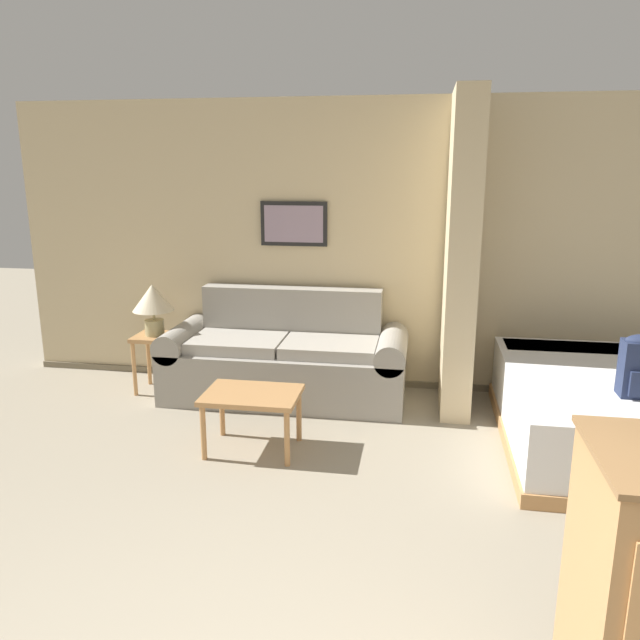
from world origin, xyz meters
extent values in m
cube|color=#CCB78E|center=(0.00, 4.40, 1.30)|extent=(6.83, 0.12, 2.60)
cube|color=#70644E|center=(0.00, 4.32, 0.03)|extent=(6.83, 0.02, 0.06)
cube|color=black|center=(-0.77, 4.32, 1.50)|extent=(0.61, 0.02, 0.40)
cube|color=gray|center=(-0.77, 4.30, 1.50)|extent=(0.54, 0.01, 0.33)
cube|color=#CCB78E|center=(0.70, 3.93, 1.30)|extent=(0.24, 0.82, 2.60)
cube|color=gray|center=(-0.77, 3.88, 0.23)|extent=(1.64, 0.84, 0.46)
cube|color=gray|center=(-0.77, 4.20, 0.70)|extent=(1.64, 0.20, 0.48)
cube|color=gray|center=(-1.71, 3.88, 0.23)|extent=(0.23, 0.84, 0.46)
cylinder|color=gray|center=(-1.71, 3.88, 0.51)|extent=(0.26, 0.84, 0.26)
cube|color=gray|center=(0.17, 3.88, 0.23)|extent=(0.23, 0.84, 0.46)
cylinder|color=gray|center=(0.17, 3.88, 0.51)|extent=(0.26, 0.84, 0.26)
cube|color=#A49F94|center=(-1.18, 3.83, 0.51)|extent=(0.80, 0.60, 0.10)
cube|color=#A49F94|center=(-0.36, 3.83, 0.51)|extent=(0.80, 0.60, 0.10)
cube|color=#B27F4C|center=(-0.77, 2.81, 0.42)|extent=(0.68, 0.50, 0.04)
cylinder|color=#B27F4C|center=(-1.07, 2.60, 0.20)|extent=(0.04, 0.04, 0.41)
cylinder|color=#B27F4C|center=(-0.47, 2.60, 0.20)|extent=(0.04, 0.04, 0.41)
cylinder|color=#B27F4C|center=(-1.07, 3.02, 0.20)|extent=(0.04, 0.04, 0.41)
cylinder|color=#B27F4C|center=(-0.47, 3.02, 0.20)|extent=(0.04, 0.04, 0.41)
cube|color=#B27F4C|center=(-1.97, 3.86, 0.51)|extent=(0.36, 0.36, 0.04)
cylinder|color=#B27F4C|center=(-2.12, 3.71, 0.25)|extent=(0.04, 0.04, 0.49)
cylinder|color=#B27F4C|center=(-1.81, 3.71, 0.25)|extent=(0.04, 0.04, 0.49)
cylinder|color=#B27F4C|center=(-2.12, 4.01, 0.25)|extent=(0.04, 0.04, 0.49)
cylinder|color=#B27F4C|center=(-1.81, 4.01, 0.25)|extent=(0.04, 0.04, 0.49)
cylinder|color=tan|center=(-1.97, 3.86, 0.60)|extent=(0.17, 0.17, 0.14)
cylinder|color=tan|center=(-1.97, 3.86, 0.71)|extent=(0.02, 0.02, 0.09)
cone|color=beige|center=(-1.97, 3.86, 0.88)|extent=(0.37, 0.37, 0.24)
cube|color=#B27F4C|center=(1.84, 3.28, 0.05)|extent=(1.61, 2.00, 0.10)
cube|color=white|center=(1.84, 3.28, 0.32)|extent=(1.57, 1.96, 0.44)
cube|color=white|center=(1.84, 4.04, 0.49)|extent=(1.45, 0.36, 0.10)
camera|label=1|loc=(0.40, -1.25, 2.02)|focal=35.00mm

